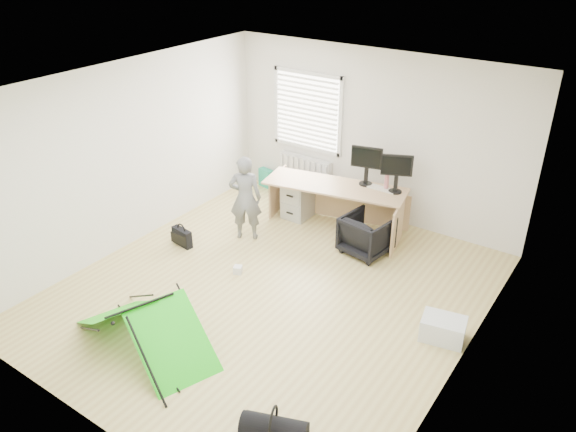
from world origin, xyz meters
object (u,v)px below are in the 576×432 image
Objects in this scene: desk at (334,207)px; monitor_right at (396,179)px; monitor_left at (366,171)px; person at (245,198)px; office_chair at (367,235)px; kite at (143,326)px; storage_crate at (443,329)px; thermos at (387,182)px; filing_cabinet at (300,198)px; laptop_bag at (182,237)px.

monitor_right reaches higher than desk.
monitor_right is at bearing -13.47° from monitor_left.
monitor_left is at bearing -165.43° from person.
desk is 1.09m from monitor_right.
office_chair is 0.36× the size of kite.
storage_crate is (1.54, -1.89, -0.83)m from monitor_right.
kite is at bearing -131.02° from monitor_right.
monitor_right is 2.58m from storage_crate.
thermos is (0.34, 0.02, -0.11)m from monitor_left.
thermos reaches higher than filing_cabinet.
monitor_left is 0.49m from monitor_right.
person is at bearing -141.54° from thermos.
laptop_bag is (-2.46, -2.04, -0.83)m from monitor_right.
desk is 3.46× the size of filing_cabinet.
monitor_left is at bearing 27.28° from desk.
office_chair is at bearing -16.34° from filing_cabinet.
storage_crate is at bearing -48.32° from thermos.
kite is at bearing -106.97° from desk.
kite is (0.33, -3.70, -0.03)m from filing_cabinet.
person is at bearing 58.17° from laptop_bag.
monitor_left is 0.26× the size of kite.
desk is 4.41× the size of storage_crate.
monitor_right is at bearing 7.64° from desk.
office_chair is 1.81× the size of laptop_bag.
office_chair is 2.05m from storage_crate.
thermos reaches higher than office_chair.
monitor_right is 1.28× the size of laptop_bag.
desk is at bearing -156.08° from thermos.
kite is (-0.36, -3.64, -0.09)m from desk.
filing_cabinet is at bearing 72.30° from laptop_bag.
kite is at bearing -47.60° from laptop_bag.
monitor_left is 2.96m from laptop_bag.
person reaches higher than filing_cabinet.
office_chair is at bearing -84.96° from thermos.
monitor_right is 1.90× the size of thermos.
office_chair is 1.87m from person.
monitor_left is at bearing 12.87° from filing_cabinet.
desk is at bearing 56.69° from laptop_bag.
person is at bearing 123.48° from kite.
person is 0.74× the size of kite.
monitor_left is at bearing 55.21° from laptop_bag.
monitor_right reaches higher than storage_crate.
monitor_left is at bearing 156.33° from monitor_right.
thermos is 2.66m from storage_crate.
monitor_right is (1.55, 0.24, 0.65)m from filing_cabinet.
storage_crate is (3.36, -0.59, -0.53)m from person.
laptop_bag is at bearing -143.84° from desk.
desk reaches higher than filing_cabinet.
office_chair is at bearing 91.70° from kite.
kite is 2.27m from laptop_bag.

